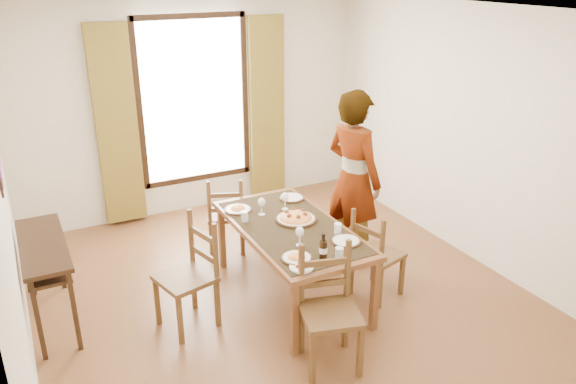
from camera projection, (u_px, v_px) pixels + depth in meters
name	position (u px, v px, depth m)	size (l,w,h in m)	color
ground	(282.00, 296.00, 5.54)	(5.00, 5.00, 0.00)	#5A2B1C
room_shell	(274.00, 144.00, 5.06)	(4.60, 5.10, 2.74)	silver
console_table	(44.00, 254.00, 4.92)	(0.38, 1.20, 0.80)	#311C10
dining_table	(291.00, 232.00, 5.31)	(0.92, 1.78, 0.76)	brown
chair_west	(189.00, 278.00, 4.96)	(0.55, 0.55, 1.02)	brown
chair_north	(226.00, 217.00, 6.27)	(0.52, 0.52, 0.91)	brown
chair_south	(329.00, 312.00, 4.47)	(0.55, 0.55, 1.02)	brown
chair_east	(376.00, 257.00, 5.40)	(0.51, 0.51, 0.92)	brown
man	(354.00, 179.00, 5.87)	(0.61, 0.78, 1.90)	gray
plate_sw	(297.00, 256.00, 4.68)	(0.27, 0.27, 0.05)	silver
plate_se	(346.00, 239.00, 4.97)	(0.27, 0.27, 0.05)	silver
plate_nw	(238.00, 208.00, 5.60)	(0.27, 0.27, 0.05)	silver
plate_ne	(291.00, 196.00, 5.88)	(0.27, 0.27, 0.05)	silver
pasta_platter	(296.00, 216.00, 5.38)	(0.40, 0.40, 0.10)	red
caprese_plate	(301.00, 266.00, 4.55)	(0.20, 0.20, 0.04)	silver
wine_glass_a	(300.00, 236.00, 4.88)	(0.08, 0.08, 0.18)	white
wine_glass_b	(285.00, 201.00, 5.60)	(0.08, 0.08, 0.18)	white
wine_glass_c	(262.00, 206.00, 5.48)	(0.08, 0.08, 0.18)	white
tumbler_a	(338.00, 229.00, 5.12)	(0.07, 0.07, 0.10)	silver
tumbler_b	(245.00, 216.00, 5.36)	(0.07, 0.07, 0.10)	silver
tumbler_c	(339.00, 253.00, 4.68)	(0.07, 0.07, 0.10)	silver
wine_bottle	(323.00, 247.00, 4.62)	(0.07, 0.07, 0.25)	black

